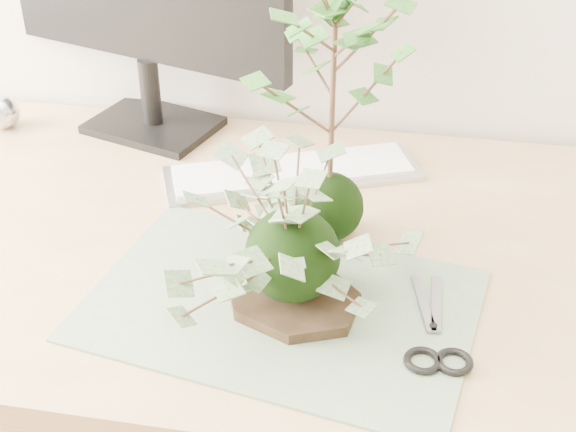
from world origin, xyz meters
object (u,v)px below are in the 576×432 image
object	(u,v)px
desk	(322,295)
ivy_kokedama	(293,217)
keyboard	(292,172)
maple_kokedama	(334,45)

from	to	relation	value
desk	ivy_kokedama	distance (m)	0.26
ivy_kokedama	keyboard	size ratio (longest dim) A/B	0.82
ivy_kokedama	maple_kokedama	world-z (taller)	maple_kokedama
ivy_kokedama	maple_kokedama	distance (m)	0.22
desk	maple_kokedama	distance (m)	0.36
ivy_kokedama	desk	bearing A→B (deg)	81.90
maple_kokedama	keyboard	size ratio (longest dim) A/B	0.97
keyboard	maple_kokedama	bearing A→B (deg)	-85.44
desk	maple_kokedama	size ratio (longest dim) A/B	4.08
desk	maple_kokedama	world-z (taller)	maple_kokedama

